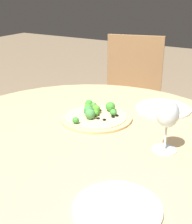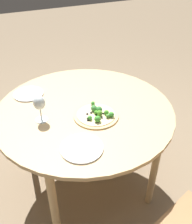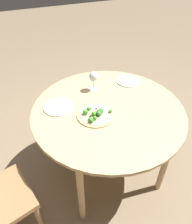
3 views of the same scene
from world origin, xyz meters
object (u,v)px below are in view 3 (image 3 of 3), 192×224
at_px(plate_near, 58,107).
at_px(wine_glass, 93,77).
at_px(pizza, 96,114).
at_px(plate_far, 128,81).

bearing_deg(plate_near, wine_glass, 110.14).
distance_m(wine_glass, plate_near, 0.38).
height_order(pizza, plate_near, pizza).
xyz_separation_m(pizza, plate_near, (-0.20, -0.23, -0.01)).
bearing_deg(pizza, plate_far, 126.24).
bearing_deg(wine_glass, pizza, -18.65).
bearing_deg(wine_glass, plate_far, 90.59).
height_order(wine_glass, plate_near, wine_glass).
height_order(pizza, plate_far, pizza).
relative_size(pizza, wine_glass, 1.66).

